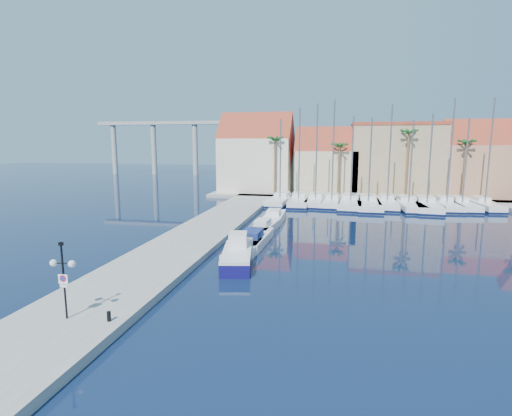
{
  "coord_description": "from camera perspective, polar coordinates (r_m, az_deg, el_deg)",
  "views": [
    {
      "loc": [
        3.72,
        -21.29,
        9.0
      ],
      "look_at": [
        -3.44,
        14.01,
        3.0
      ],
      "focal_mm": 28.0,
      "sensor_mm": 36.0,
      "label": 1
    }
  ],
  "objects": [
    {
      "name": "palm_3",
      "position": [
        65.88,
        27.87,
        8.04
      ],
      "size": [
        2.6,
        2.6,
        9.65
      ],
      "color": "brown",
      "rests_on": "shore_north"
    },
    {
      "name": "sailboat_10",
      "position": [
        60.79,
        27.2,
        0.45
      ],
      "size": [
        3.05,
        9.53,
        12.0
      ],
      "rotation": [
        0.0,
        0.0,
        0.06
      ],
      "color": "white",
      "rests_on": "ground"
    },
    {
      "name": "building_2",
      "position": [
        69.96,
        19.21,
        6.69
      ],
      "size": [
        14.2,
        10.2,
        11.5
      ],
      "color": "#A08862",
      "rests_on": "shore_north"
    },
    {
      "name": "sailboat_6",
      "position": [
        58.55,
        18.19,
        0.73
      ],
      "size": [
        3.2,
        10.3,
        13.95
      ],
      "rotation": [
        0.0,
        0.0,
        -0.05
      ],
      "color": "white",
      "rests_on": "ground"
    },
    {
      "name": "motorboat_west_0",
      "position": [
        31.9,
        -1.89,
        -5.99
      ],
      "size": [
        2.13,
        6.24,
        1.4
      ],
      "rotation": [
        0.0,
        0.0,
        -0.02
      ],
      "color": "white",
      "rests_on": "ground"
    },
    {
      "name": "ground",
      "position": [
        23.42,
        1.47,
        -13.15
      ],
      "size": [
        260.0,
        260.0,
        0.0
      ],
      "primitive_type": "plane",
      "color": "black",
      "rests_on": "ground"
    },
    {
      "name": "sailboat_0",
      "position": [
        58.71,
        3.57,
        1.19
      ],
      "size": [
        3.43,
        10.26,
        12.2
      ],
      "rotation": [
        0.0,
        0.0,
        -0.08
      ],
      "color": "white",
      "rests_on": "ground"
    },
    {
      "name": "quay_west",
      "position": [
        38.07,
        -8.41,
        -3.94
      ],
      "size": [
        6.0,
        77.0,
        0.5
      ],
      "primitive_type": "cube",
      "color": "gray",
      "rests_on": "ground"
    },
    {
      "name": "fishing_boat",
      "position": [
        29.77,
        -2.7,
        -6.71
      ],
      "size": [
        3.14,
        6.43,
        2.16
      ],
      "rotation": [
        0.0,
        0.0,
        0.18
      ],
      "color": "#120E52",
      "rests_on": "ground"
    },
    {
      "name": "sailboat_7",
      "position": [
        58.24,
        20.81,
        0.51
      ],
      "size": [
        3.61,
        11.19,
        11.82
      ],
      "rotation": [
        0.0,
        0.0,
        0.06
      ],
      "color": "white",
      "rests_on": "ground"
    },
    {
      "name": "sailboat_11",
      "position": [
        61.91,
        29.7,
        0.45
      ],
      "size": [
        3.03,
        8.98,
        14.58
      ],
      "rotation": [
        0.0,
        0.0,
        0.08
      ],
      "color": "white",
      "rests_on": "ground"
    },
    {
      "name": "building_3",
      "position": [
        71.6,
        28.9,
        5.78
      ],
      "size": [
        10.3,
        8.0,
        12.0
      ],
      "color": "tan",
      "rests_on": "shore_north"
    },
    {
      "name": "sailboat_1",
      "position": [
        58.26,
        6.12,
        1.11
      ],
      "size": [
        3.14,
        10.46,
        13.65
      ],
      "rotation": [
        0.0,
        0.0,
        0.04
      ],
      "color": "white",
      "rests_on": "ground"
    },
    {
      "name": "building_0",
      "position": [
        69.7,
        0.11,
        7.42
      ],
      "size": [
        12.3,
        9.0,
        13.5
      ],
      "color": "beige",
      "rests_on": "shore_north"
    },
    {
      "name": "bollard",
      "position": [
        21.0,
        -20.27,
        -14.32
      ],
      "size": [
        0.19,
        0.19,
        0.48
      ],
      "primitive_type": "cylinder",
      "color": "black",
      "rests_on": "quay_west"
    },
    {
      "name": "sailboat_9",
      "position": [
        59.95,
        25.47,
        0.51
      ],
      "size": [
        2.56,
        9.33,
        14.58
      ],
      "rotation": [
        0.0,
        0.0,
        0.01
      ],
      "color": "white",
      "rests_on": "ground"
    },
    {
      "name": "sailboat_8",
      "position": [
        58.58,
        23.12,
        0.41
      ],
      "size": [
        4.06,
        11.92,
        12.58
      ],
      "rotation": [
        0.0,
        0.0,
        -0.08
      ],
      "color": "white",
      "rests_on": "ground"
    },
    {
      "name": "sailboat_5",
      "position": [
        57.41,
        15.69,
        0.65
      ],
      "size": [
        3.16,
        11.92,
        12.09
      ],
      "rotation": [
        0.0,
        0.0,
        -0.0
      ],
      "color": "white",
      "rests_on": "ground"
    },
    {
      "name": "palm_0",
      "position": [
        64.04,
        2.77,
        9.52
      ],
      "size": [
        2.6,
        2.6,
        10.15
      ],
      "color": "brown",
      "rests_on": "shore_north"
    },
    {
      "name": "sailboat_3",
      "position": [
        57.77,
        10.78,
        0.96
      ],
      "size": [
        2.88,
        9.32,
        14.63
      ],
      "rotation": [
        0.0,
        0.0,
        -0.05
      ],
      "color": "white",
      "rests_on": "ground"
    },
    {
      "name": "motorboat_west_3",
      "position": [
        45.96,
        2.64,
        -1.2
      ],
      "size": [
        2.2,
        6.48,
        1.4
      ],
      "rotation": [
        0.0,
        0.0,
        0.02
      ],
      "color": "white",
      "rests_on": "ground"
    },
    {
      "name": "viaduct",
      "position": [
        111.81,
        -11.21,
        9.92
      ],
      "size": [
        48.0,
        2.2,
        14.45
      ],
      "color": "#9E9E99",
      "rests_on": "ground"
    },
    {
      "name": "motorboat_west_1",
      "position": [
        35.44,
        -0.35,
        -4.41
      ],
      "size": [
        2.5,
        7.15,
        1.4
      ],
      "rotation": [
        0.0,
        0.0,
        -0.03
      ],
      "color": "white",
      "rests_on": "ground"
    },
    {
      "name": "lamp_post",
      "position": [
        21.31,
        -25.87,
        -7.82
      ],
      "size": [
        1.3,
        0.39,
        3.84
      ],
      "rotation": [
        0.0,
        0.0,
        0.04
      ],
      "color": "black",
      "rests_on": "quay_west"
    },
    {
      "name": "palm_2",
      "position": [
        64.13,
        21.0,
        9.75
      ],
      "size": [
        2.6,
        2.6,
        11.15
      ],
      "color": "brown",
      "rests_on": "shore_north"
    },
    {
      "name": "building_1",
      "position": [
        68.41,
        10.07,
        6.21
      ],
      "size": [
        10.3,
        8.0,
        11.0
      ],
      "color": "tan",
      "rests_on": "shore_north"
    },
    {
      "name": "motorboat_west_2",
      "position": [
        40.14,
        1.15,
        -2.76
      ],
      "size": [
        2.33,
        5.86,
        1.4
      ],
      "rotation": [
        0.0,
        0.0,
        -0.09
      ],
      "color": "white",
      "rests_on": "ground"
    },
    {
      "name": "shore_north",
      "position": [
        70.12,
        16.52,
        1.9
      ],
      "size": [
        54.0,
        16.0,
        0.5
      ],
      "primitive_type": "cube",
      "color": "gray",
      "rests_on": "ground"
    },
    {
      "name": "sailboat_2",
      "position": [
        58.22,
        8.53,
        1.08
      ],
      "size": [
        2.93,
        9.58,
        14.2
      ],
      "rotation": [
        0.0,
        0.0,
        -0.04
      ],
      "color": "white",
      "rests_on": "ground"
    },
    {
      "name": "sailboat_4",
      "position": [
        57.62,
        13.36,
        0.78
      ],
      "size": [
        3.77,
        11.89,
        12.34
      ],
      "rotation": [
        0.0,
        0.0,
        -0.06
      ],
      "color": "white",
      "rests_on": "ground"
    },
    {
      "name": "palm_1",
      "position": [
        63.3,
        11.85,
        8.48
      ],
      "size": [
        2.6,
        2.6,
        9.15
      ],
      "color": "brown",
      "rests_on": "shore_north"
    }
  ]
}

